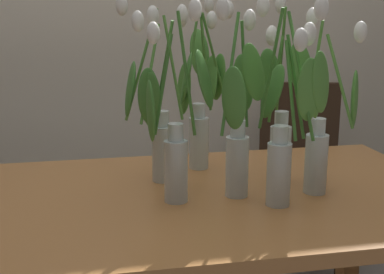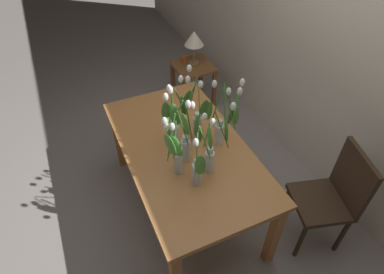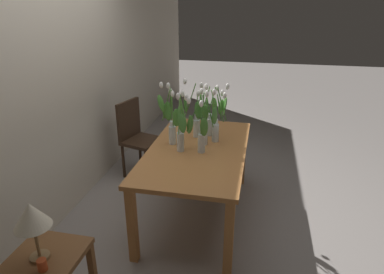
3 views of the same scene
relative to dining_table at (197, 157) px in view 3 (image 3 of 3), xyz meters
name	(u,v)px [view 3 (image 3 of 3)]	position (x,y,z in m)	size (l,w,h in m)	color
ground_plane	(197,214)	(0.00, 0.00, -0.65)	(18.00, 18.00, 0.00)	gray
room_wall_rear	(58,78)	(0.00, 1.35, 0.70)	(9.00, 0.10, 2.70)	beige
dining_table	(197,157)	(0.00, 0.00, 0.00)	(1.60, 0.90, 0.74)	#B7753D
tulip_vase_0	(170,120)	(0.08, 0.28, 0.33)	(0.23, 0.25, 0.59)	silver
tulip_vase_1	(195,120)	(0.28, 0.08, 0.27)	(0.15, 0.25, 0.59)	silver
tulip_vase_2	(209,118)	(0.37, -0.05, 0.28)	(0.20, 0.18, 0.55)	silver
tulip_vase_3	(201,131)	(-0.08, -0.04, 0.30)	(0.23, 0.22, 0.57)	silver
tulip_vase_4	(217,118)	(0.22, -0.15, 0.33)	(0.24, 0.22, 0.58)	silver
tulip_vase_5	(205,126)	(0.11, -0.05, 0.28)	(0.16, 0.24, 0.57)	silver
tulip_vase_6	(182,130)	(-0.09, 0.13, 0.30)	(0.25, 0.19, 0.58)	silver
dining_chair	(136,134)	(0.72, 0.89, -0.12)	(0.49, 0.49, 0.93)	#382619
side_table	(49,269)	(-1.38, 0.70, -0.22)	(0.44, 0.44, 0.55)	brown
table_lamp	(31,217)	(-1.41, 0.72, 0.21)	(0.22, 0.22, 0.40)	olive
pillar_candle	(42,265)	(-1.50, 0.64, -0.06)	(0.06, 0.06, 0.07)	#CC4C23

